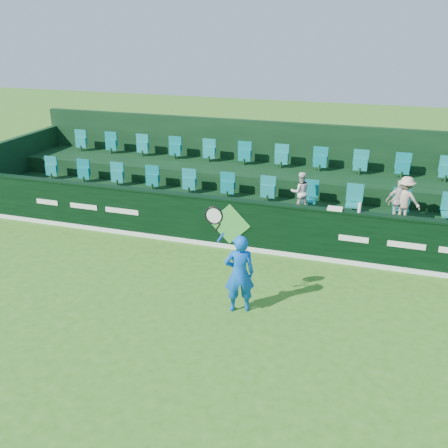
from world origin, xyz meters
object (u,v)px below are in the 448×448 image
(spectator_right, at_px, (405,200))
(spectator_middle, at_px, (399,201))
(spectator_left, at_px, (300,192))
(towel, at_px, (335,209))
(tennis_player, at_px, (239,273))
(drinks_bottle, at_px, (360,207))

(spectator_right, bearing_deg, spectator_middle, 10.96)
(spectator_left, xyz_separation_m, towel, (1.02, -1.12, 0.04))
(tennis_player, relative_size, spectator_left, 2.16)
(tennis_player, bearing_deg, spectator_right, 51.83)
(spectator_middle, bearing_deg, spectator_right, 172.59)
(spectator_right, distance_m, towel, 1.95)
(spectator_right, distance_m, drinks_bottle, 1.53)
(spectator_right, xyz_separation_m, towel, (-1.60, -1.12, -0.02))
(spectator_left, height_order, drinks_bottle, spectator_left)
(spectator_left, distance_m, spectator_right, 2.62)
(tennis_player, distance_m, towel, 3.32)
(tennis_player, bearing_deg, drinks_bottle, 53.81)
(drinks_bottle, bearing_deg, spectator_right, 47.21)
(tennis_player, bearing_deg, spectator_left, 82.44)
(drinks_bottle, bearing_deg, spectator_left, 144.66)
(tennis_player, distance_m, drinks_bottle, 3.63)
(spectator_middle, height_order, towel, spectator_middle)
(towel, bearing_deg, spectator_left, 132.27)
(spectator_left, distance_m, spectator_middle, 2.48)
(spectator_right, xyz_separation_m, drinks_bottle, (-1.04, -1.12, 0.07))
(spectator_left, height_order, spectator_right, spectator_right)
(drinks_bottle, bearing_deg, tennis_player, -126.19)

